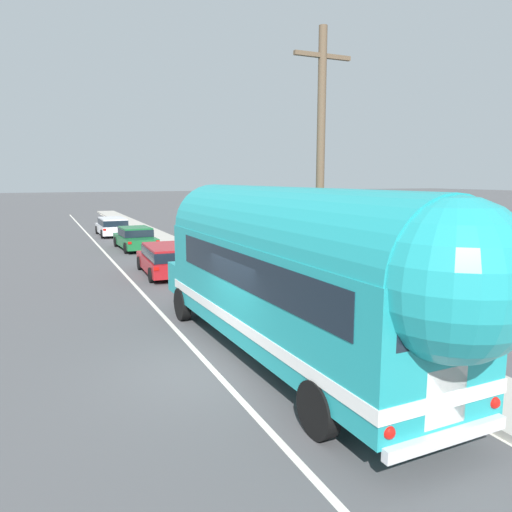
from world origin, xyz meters
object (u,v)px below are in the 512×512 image
at_px(car_lead, 165,258).
at_px(car_second, 135,237).
at_px(painted_bus, 294,269).
at_px(car_third, 112,225).
at_px(utility_pole, 320,174).

relative_size(car_lead, car_second, 0.99).
height_order(painted_bus, car_lead, painted_bus).
bearing_deg(car_third, painted_bus, -89.74).
relative_size(car_second, car_third, 1.01).
bearing_deg(car_second, car_lead, -91.77).
xyz_separation_m(car_second, car_third, (-0.30, 7.77, 0.06)).
bearing_deg(car_third, car_lead, -89.90).
bearing_deg(car_lead, car_third, 90.10).
xyz_separation_m(utility_pole, car_second, (-2.22, 17.69, -3.68)).
bearing_deg(utility_pole, painted_bus, -129.58).
relative_size(painted_bus, car_third, 2.64).
height_order(car_lead, car_third, same).
distance_m(car_lead, car_third, 16.54).
relative_size(utility_pole, car_third, 1.84).
distance_m(utility_pole, car_lead, 9.95).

